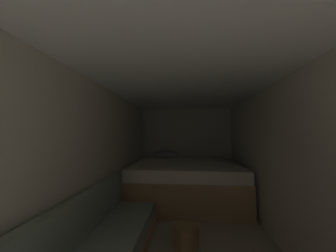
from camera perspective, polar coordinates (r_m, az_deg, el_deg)
The scene contains 7 objects.
ground_plane at distance 2.81m, azimuth 5.45°, elevation -33.47°, with size 7.42×7.42×0.00m, color #A39984.
wall_back at distance 5.16m, azimuth 5.44°, elevation -6.67°, with size 2.47×0.05×2.13m, color beige.
wall_left at distance 2.72m, azimuth -21.54°, elevation -10.31°, with size 0.05×5.42×2.13m, color beige.
wall_right at distance 2.72m, azimuth 32.30°, elevation -10.13°, with size 0.05×5.42×2.13m, color beige.
ceiling_slab at distance 2.51m, azimuth 5.25°, elevation 14.02°, with size 2.47×5.42×0.05m, color white.
bed at distance 4.28m, azimuth 5.38°, elevation -16.42°, with size 2.25×1.85×1.02m.
wicker_basket at distance 2.86m, azimuth 5.49°, elevation -29.96°, with size 0.34×0.34×0.25m.
Camera 1 is at (0.01, -0.42, 1.45)m, focal length 20.27 mm.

